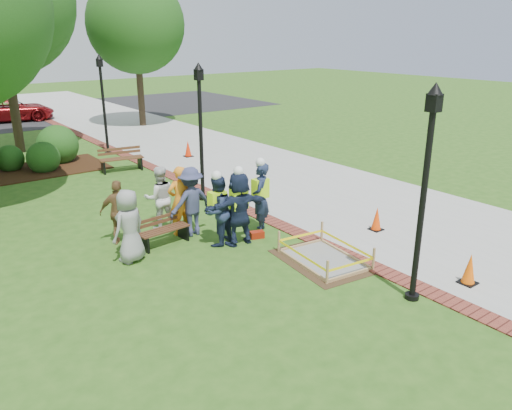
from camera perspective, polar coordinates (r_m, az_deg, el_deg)
ground at (r=11.67m, az=1.62°, el=-6.67°), size 100.00×100.00×0.00m
sidewalk at (r=22.15m, az=-4.54°, el=5.77°), size 6.00×60.00×0.02m
brick_edging at (r=20.63m, az=-12.16°, el=4.43°), size 0.50×60.00×0.03m
mulch_bed at (r=21.10m, az=-26.26°, el=3.21°), size 7.00×3.00×0.05m
parking_lot at (r=36.14m, az=-26.66°, el=8.98°), size 36.00×12.00×0.01m
wet_concrete_pad at (r=11.79m, az=7.80°, el=-5.31°), size 1.97×2.49×0.55m
bench_near at (r=12.77m, az=-10.47°, el=-3.53°), size 1.37×0.57×0.72m
bench_far at (r=20.03m, az=-15.09°, el=4.55°), size 1.70×0.81×0.89m
cone_front at (r=11.53m, az=23.20°, el=-6.81°), size 0.35×0.35×0.70m
cone_back at (r=13.82m, az=13.62°, el=-1.60°), size 0.33×0.33×0.66m
cone_far at (r=21.82m, az=-7.77°, el=6.35°), size 0.36×0.36×0.71m
toolbox at (r=13.02m, az=0.11°, el=-3.41°), size 0.40×0.30×0.18m
lamp_near at (r=9.77m, az=18.77°, el=2.70°), size 0.28×0.28×4.26m
lamp_mid at (r=15.56m, az=-6.37°, el=9.36°), size 0.28×0.28×4.26m
lamp_far at (r=22.74m, az=-17.10°, el=11.68°), size 0.28×0.28×4.26m
tree_right at (r=29.64m, az=-13.59°, el=19.42°), size 5.30×5.30×8.20m
shrub_c at (r=21.02m, az=-22.94°, el=3.56°), size 1.25×1.25×1.25m
shrub_d at (r=22.32m, az=-21.51°, el=4.57°), size 1.67×1.67×1.67m
shrub_e at (r=21.74m, az=-26.15°, el=3.59°), size 1.07×1.07×1.07m
casual_person_a at (r=11.82m, az=-14.29°, el=-2.36°), size 0.65×0.53×1.74m
casual_person_b at (r=13.14m, az=-8.65°, el=0.47°), size 0.62×0.43×1.85m
casual_person_c at (r=13.66m, az=-10.93°, el=0.79°), size 0.63×0.49×1.73m
casual_person_d at (r=12.89m, az=-15.34°, el=-0.84°), size 0.63×0.57×1.65m
casual_person_e at (r=13.06m, az=-7.45°, el=0.37°), size 0.60×0.40×1.84m
hivis_worker_a at (r=12.37m, az=-1.96°, el=-0.16°), size 0.63×0.43×2.03m
hivis_worker_b at (r=13.17m, az=0.49°, el=1.06°), size 0.70×0.70×2.03m
hivis_worker_c at (r=12.37m, az=-4.43°, el=-0.42°), size 0.66×0.55×1.93m
parked_car_c at (r=34.27m, az=-25.98°, el=8.62°), size 2.64×4.68×1.44m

